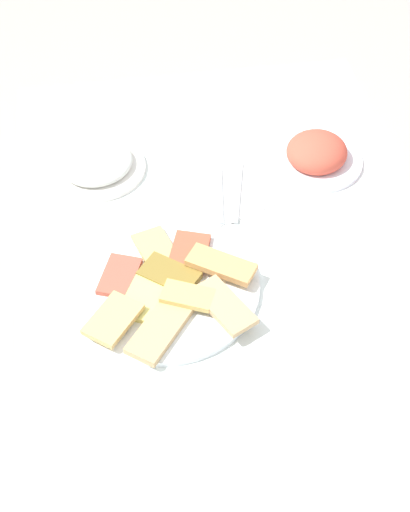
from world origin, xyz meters
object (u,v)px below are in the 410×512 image
Objects in this scene: dining_table at (230,284)px; spoon at (237,192)px; paper_napkin at (228,194)px; pide_platter at (166,286)px; salad_plate_greens at (97,164)px; salad_plate_rice at (317,154)px; fork at (219,194)px.

spoon is (-0.16, 0.04, 0.09)m from dining_table.
dining_table is at bearing -8.36° from paper_napkin.
salad_plate_greens is at bearing -163.85° from pide_platter.
salad_plate_rice reaches higher than spoon.
dining_table is at bearing -0.15° from spoon.
dining_table is at bearing -44.40° from salad_plate_rice.
pide_platter is 1.65× the size of salad_plate_greens.
pide_platter reaches higher than fork.
spoon reaches higher than dining_table.
salad_plate_rice reaches higher than pide_platter.
fork is 0.97× the size of spoon.
salad_plate_rice reaches higher than fork.
salad_plate_rice is 1.10× the size of spoon.
salad_plate_greens is 0.28m from paper_napkin.
salad_plate_greens is at bearing -140.18° from dining_table.
pide_platter is (0.07, -0.13, 0.10)m from dining_table.
dining_table is 0.34m from salad_plate_rice.
dining_table is 6.08× the size of salad_plate_rice.
spoon is (0.12, 0.28, -0.01)m from salad_plate_greens.
salad_plate_rice reaches higher than dining_table.
paper_napkin is at bearing -75.69° from spoon.
spoon is (0.07, -0.18, -0.02)m from salad_plate_rice.
salad_plate_greens reaches higher than paper_napkin.
salad_plate_rice is at bearing 135.60° from dining_table.
pide_platter is 0.47m from salad_plate_rice.
spoon is at bearing 143.10° from pide_platter.
salad_plate_rice is 0.21m from paper_napkin.
dining_table is 8.12× the size of paper_napkin.
spoon is at bearing 165.54° from dining_table.
paper_napkin is 0.85× the size of fork.
pide_platter is at bearing -22.21° from fork.
dining_table is 0.19m from fork.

